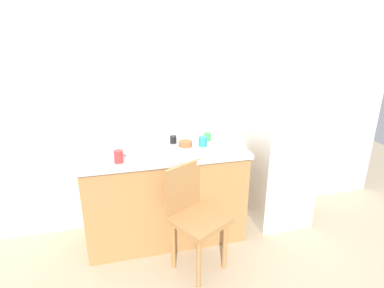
{
  "coord_description": "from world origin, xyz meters",
  "views": [
    {
      "loc": [
        -0.58,
        -1.91,
        1.86
      ],
      "look_at": [
        0.06,
        0.6,
        0.94
      ],
      "focal_mm": 28.83,
      "sensor_mm": 36.0,
      "label": 1
    }
  ],
  "objects_px": {
    "refrigerator": "(280,160)",
    "cup_red": "(119,156)",
    "dish_tray": "(128,148)",
    "cup_green": "(207,136)",
    "cup_black": "(173,140)",
    "chair": "(194,213)",
    "cup_teal": "(203,141)",
    "terracotta_bowl": "(185,144)"
  },
  "relations": [
    {
      "from": "refrigerator",
      "to": "cup_red",
      "type": "distance_m",
      "value": 1.62
    },
    {
      "from": "refrigerator",
      "to": "cup_red",
      "type": "bearing_deg",
      "value": -172.25
    },
    {
      "from": "dish_tray",
      "to": "cup_red",
      "type": "relative_size",
      "value": 2.74
    },
    {
      "from": "dish_tray",
      "to": "cup_green",
      "type": "xyz_separation_m",
      "value": [
        0.77,
        0.11,
        0.01
      ]
    },
    {
      "from": "cup_black",
      "to": "cup_green",
      "type": "height_order",
      "value": "cup_green"
    },
    {
      "from": "chair",
      "to": "cup_green",
      "type": "distance_m",
      "value": 0.82
    },
    {
      "from": "dish_tray",
      "to": "cup_green",
      "type": "relative_size",
      "value": 3.74
    },
    {
      "from": "cup_black",
      "to": "cup_teal",
      "type": "bearing_deg",
      "value": -29.5
    },
    {
      "from": "chair",
      "to": "refrigerator",
      "type": "bearing_deg",
      "value": -3.19
    },
    {
      "from": "cup_teal",
      "to": "cup_red",
      "type": "bearing_deg",
      "value": -164.75
    },
    {
      "from": "terracotta_bowl",
      "to": "cup_teal",
      "type": "distance_m",
      "value": 0.16
    },
    {
      "from": "cup_black",
      "to": "cup_red",
      "type": "bearing_deg",
      "value": -145.7
    },
    {
      "from": "terracotta_bowl",
      "to": "cup_green",
      "type": "relative_size",
      "value": 1.7
    },
    {
      "from": "refrigerator",
      "to": "dish_tray",
      "type": "distance_m",
      "value": 1.51
    },
    {
      "from": "terracotta_bowl",
      "to": "cup_teal",
      "type": "relative_size",
      "value": 1.42
    },
    {
      "from": "dish_tray",
      "to": "cup_teal",
      "type": "relative_size",
      "value": 3.13
    },
    {
      "from": "cup_teal",
      "to": "chair",
      "type": "bearing_deg",
      "value": -113.28
    },
    {
      "from": "cup_teal",
      "to": "cup_red",
      "type": "distance_m",
      "value": 0.79
    },
    {
      "from": "dish_tray",
      "to": "cup_red",
      "type": "bearing_deg",
      "value": -110.12
    },
    {
      "from": "cup_black",
      "to": "cup_green",
      "type": "relative_size",
      "value": 0.96
    },
    {
      "from": "dish_tray",
      "to": "cup_green",
      "type": "bearing_deg",
      "value": 8.49
    },
    {
      "from": "refrigerator",
      "to": "cup_green",
      "type": "distance_m",
      "value": 0.79
    },
    {
      "from": "cup_teal",
      "to": "cup_black",
      "type": "height_order",
      "value": "cup_teal"
    },
    {
      "from": "refrigerator",
      "to": "cup_teal",
      "type": "bearing_deg",
      "value": -179.54
    },
    {
      "from": "terracotta_bowl",
      "to": "chair",
      "type": "bearing_deg",
      "value": -95.98
    },
    {
      "from": "dish_tray",
      "to": "cup_red",
      "type": "xyz_separation_m",
      "value": [
        -0.09,
        -0.24,
        0.03
      ]
    },
    {
      "from": "cup_green",
      "to": "cup_red",
      "type": "bearing_deg",
      "value": -157.45
    },
    {
      "from": "dish_tray",
      "to": "cup_black",
      "type": "xyz_separation_m",
      "value": [
        0.43,
        0.11,
        0.01
      ]
    },
    {
      "from": "chair",
      "to": "cup_red",
      "type": "xyz_separation_m",
      "value": [
        -0.55,
        0.29,
        0.44
      ]
    },
    {
      "from": "dish_tray",
      "to": "cup_teal",
      "type": "xyz_separation_m",
      "value": [
        0.68,
        -0.03,
        0.02
      ]
    },
    {
      "from": "terracotta_bowl",
      "to": "refrigerator",
      "type": "bearing_deg",
      "value": -1.64
    },
    {
      "from": "cup_black",
      "to": "cup_green",
      "type": "distance_m",
      "value": 0.34
    },
    {
      "from": "refrigerator",
      "to": "cup_teal",
      "type": "distance_m",
      "value": 0.86
    },
    {
      "from": "dish_tray",
      "to": "cup_black",
      "type": "relative_size",
      "value": 3.92
    },
    {
      "from": "cup_red",
      "to": "cup_green",
      "type": "bearing_deg",
      "value": 22.55
    },
    {
      "from": "cup_green",
      "to": "terracotta_bowl",
      "type": "bearing_deg",
      "value": -155.62
    },
    {
      "from": "refrigerator",
      "to": "terracotta_bowl",
      "type": "distance_m",
      "value": 1.01
    },
    {
      "from": "terracotta_bowl",
      "to": "cup_teal",
      "type": "xyz_separation_m",
      "value": [
        0.16,
        -0.03,
        0.02
      ]
    },
    {
      "from": "refrigerator",
      "to": "cup_green",
      "type": "relative_size",
      "value": 17.58
    },
    {
      "from": "chair",
      "to": "terracotta_bowl",
      "type": "distance_m",
      "value": 0.67
    },
    {
      "from": "chair",
      "to": "cup_black",
      "type": "relative_size",
      "value": 12.44
    },
    {
      "from": "cup_green",
      "to": "cup_teal",
      "type": "bearing_deg",
      "value": -121.29
    }
  ]
}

